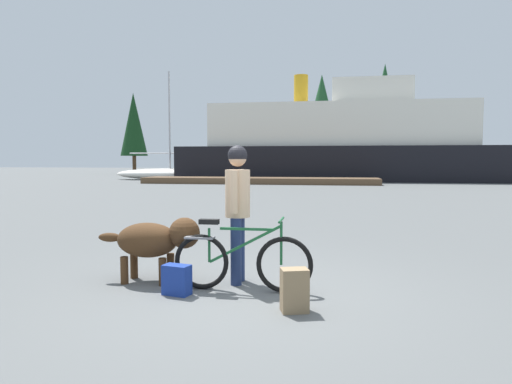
{
  "coord_description": "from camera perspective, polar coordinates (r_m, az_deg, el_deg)",
  "views": [
    {
      "loc": [
        1.02,
        -5.25,
        1.6
      ],
      "look_at": [
        -0.05,
        1.15,
        1.14
      ],
      "focal_mm": 32.25,
      "sensor_mm": 36.0,
      "label": 1
    }
  ],
  "objects": [
    {
      "name": "ground_plane",
      "position": [
        5.58,
        -1.44,
        -12.61
      ],
      "size": [
        160.0,
        160.0,
        0.0
      ],
      "primitive_type": "plane",
      "color": "#595B5B"
    },
    {
      "name": "pine_tree_center",
      "position": [
        48.41,
        8.14,
        9.83
      ],
      "size": [
        3.8,
        3.8,
        10.3
      ],
      "color": "#4C331E",
      "rests_on": "ground_plane"
    },
    {
      "name": "person_cyclist",
      "position": [
        5.9,
        -2.29,
        -0.97
      ],
      "size": [
        0.32,
        0.53,
        1.78
      ],
      "color": "navy",
      "rests_on": "ground_plane"
    },
    {
      "name": "dog",
      "position": [
        6.14,
        -12.4,
        -5.81
      ],
      "size": [
        1.39,
        0.53,
        0.86
      ],
      "color": "#472D19",
      "rests_on": "ground_plane"
    },
    {
      "name": "handbag_pannier",
      "position": [
        5.61,
        -9.8,
        -10.68
      ],
      "size": [
        0.35,
        0.25,
        0.36
      ],
      "primitive_type": "cube",
      "rotation": [
        0.0,
        0.0,
        -0.23
      ],
      "color": "navy",
      "rests_on": "ground_plane"
    },
    {
      "name": "pine_tree_far_left",
      "position": [
        53.87,
        -14.94,
        8.09
      ],
      "size": [
        3.0,
        3.0,
        9.06
      ],
      "color": "#4C331E",
      "rests_on": "ground_plane"
    },
    {
      "name": "dock_pier",
      "position": [
        30.53,
        0.41,
        1.42
      ],
      "size": [
        15.58,
        2.65,
        0.4
      ],
      "primitive_type": "cube",
      "color": "brown",
      "rests_on": "ground_plane"
    },
    {
      "name": "pine_tree_far_right",
      "position": [
        48.94,
        15.64,
        10.59
      ],
      "size": [
        3.33,
        3.33,
        11.22
      ],
      "color": "#4C331E",
      "rests_on": "ground_plane"
    },
    {
      "name": "ferry_boat",
      "position": [
        36.47,
        10.29,
        5.91
      ],
      "size": [
        24.07,
        7.39,
        8.17
      ],
      "color": "black",
      "rests_on": "ground_plane"
    },
    {
      "name": "backpack",
      "position": [
        4.94,
        4.79,
        -12.05
      ],
      "size": [
        0.33,
        0.27,
        0.46
      ],
      "primitive_type": "cube",
      "rotation": [
        0.0,
        0.0,
        0.3
      ],
      "color": "#8C7251",
      "rests_on": "ground_plane"
    },
    {
      "name": "sailboat_moored",
      "position": [
        36.8,
        -10.61,
        2.24
      ],
      "size": [
        8.89,
        2.49,
        8.43
      ],
      "color": "silver",
      "rests_on": "ground_plane"
    },
    {
      "name": "bicycle",
      "position": [
        5.63,
        -1.86,
        -8.51
      ],
      "size": [
        1.71,
        0.44,
        0.9
      ],
      "color": "black",
      "rests_on": "ground_plane"
    }
  ]
}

